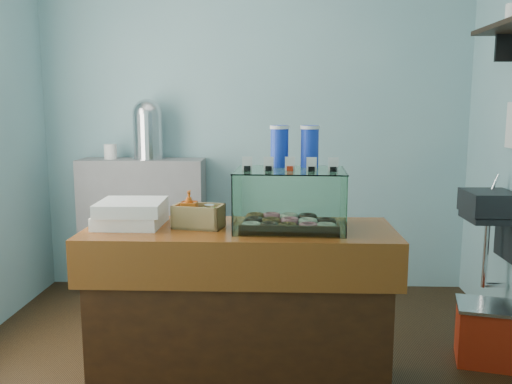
{
  "coord_description": "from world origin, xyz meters",
  "views": [
    {
      "loc": [
        0.19,
        -2.99,
        1.53
      ],
      "look_at": [
        0.08,
        -0.15,
        1.07
      ],
      "focal_mm": 38.0,
      "sensor_mm": 36.0,
      "label": 1
    }
  ],
  "objects_px": {
    "coffee_urn": "(148,128)",
    "red_cooler": "(492,334)",
    "counter": "(240,309)",
    "display_case": "(290,195)"
  },
  "relations": [
    {
      "from": "coffee_urn",
      "to": "red_cooler",
      "type": "relative_size",
      "value": 1.02
    },
    {
      "from": "coffee_urn",
      "to": "red_cooler",
      "type": "bearing_deg",
      "value": -27.3
    },
    {
      "from": "counter",
      "to": "coffee_urn",
      "type": "xyz_separation_m",
      "value": [
        -0.84,
        1.57,
        0.89
      ]
    },
    {
      "from": "display_case",
      "to": "coffee_urn",
      "type": "xyz_separation_m",
      "value": [
        -1.1,
        1.53,
        0.28
      ]
    },
    {
      "from": "counter",
      "to": "coffee_urn",
      "type": "bearing_deg",
      "value": 118.13
    },
    {
      "from": "red_cooler",
      "to": "coffee_urn",
      "type": "bearing_deg",
      "value": 166.64
    },
    {
      "from": "display_case",
      "to": "red_cooler",
      "type": "height_order",
      "value": "display_case"
    },
    {
      "from": "red_cooler",
      "to": "display_case",
      "type": "bearing_deg",
      "value": -150.64
    },
    {
      "from": "coffee_urn",
      "to": "counter",
      "type": "bearing_deg",
      "value": -61.87
    },
    {
      "from": "counter",
      "to": "coffee_urn",
      "type": "distance_m",
      "value": 1.99
    }
  ]
}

